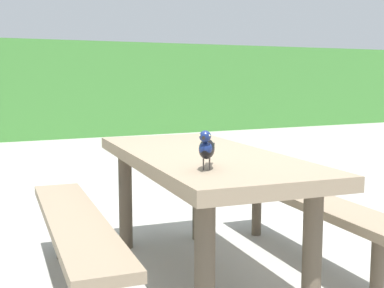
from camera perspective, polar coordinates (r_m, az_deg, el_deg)
name	(u,v)px	position (r m, az deg, el deg)	size (l,w,h in m)	color
ground_plane	(225,274)	(3.13, 3.72, -14.21)	(60.00, 60.00, 0.00)	#A3A099
hedge_wall	(20,89)	(10.83, -18.52, 5.79)	(28.00, 2.19, 1.83)	#428438
picnic_table_foreground	(201,185)	(2.89, 1.00, -4.53)	(1.83, 1.86, 0.74)	#84725B
bird_grackle	(206,148)	(2.29, 1.62, -0.40)	(0.18, 0.25, 0.18)	black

